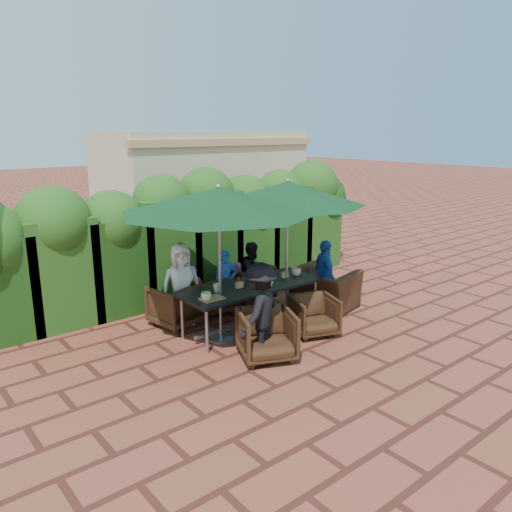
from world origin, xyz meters
TOP-DOWN VIEW (x-y plane):
  - ground at (0.00, 0.00)m, footprint 80.00×80.00m
  - dining_table at (-0.11, 0.09)m, footprint 2.47×0.90m
  - umbrella_left at (-0.78, 0.05)m, footprint 2.98×2.98m
  - umbrella_right at (0.62, 0.04)m, footprint 2.60×2.60m
  - chair_far_left at (-1.01, 1.02)m, footprint 0.87×0.83m
  - chair_far_mid at (-0.16, 1.14)m, footprint 0.81×0.77m
  - chair_far_right at (0.65, 1.14)m, footprint 0.90×0.86m
  - chair_near_left at (-0.66, -0.94)m, footprint 0.99×0.97m
  - chair_near_right at (0.52, -0.75)m, footprint 0.85×0.83m
  - chair_end_right at (1.54, 0.00)m, footprint 0.96×1.25m
  - adult_far_left at (-0.90, 1.01)m, footprint 0.77×0.58m
  - adult_far_mid at (-0.01, 0.96)m, footprint 0.51×0.47m
  - adult_far_right at (0.71, 1.07)m, footprint 0.62×0.44m
  - adult_near_left at (-0.72, -0.86)m, footprint 1.00×0.75m
  - adult_end_right at (1.55, 0.01)m, footprint 0.64×0.84m
  - child_left at (-0.54, 1.18)m, footprint 0.36×0.31m
  - child_right at (0.40, 1.09)m, footprint 0.37×0.34m
  - pedestrian_a at (1.28, 4.28)m, footprint 1.78×0.95m
  - pedestrian_b at (2.55, 4.37)m, footprint 0.99×0.80m
  - pedestrian_c at (3.11, 4.28)m, footprint 1.14×0.96m
  - cup_a at (-1.11, -0.06)m, footprint 0.16×0.16m
  - cup_b at (-0.75, 0.16)m, footprint 0.13×0.13m
  - cup_c at (0.02, -0.16)m, footprint 0.18×0.18m
  - cup_d at (0.40, 0.22)m, footprint 0.13×0.13m
  - cup_e at (0.85, 0.03)m, footprint 0.17×0.17m
  - ketchup_bottle at (-0.34, 0.14)m, footprint 0.04×0.04m
  - sauce_bottle at (-0.25, 0.12)m, footprint 0.04×0.04m
  - serving_tray at (-1.01, -0.07)m, footprint 0.35×0.25m
  - number_block_left at (-0.35, 0.10)m, footprint 0.12×0.06m
  - number_block_right at (0.61, 0.07)m, footprint 0.12×0.06m
  - hedge_wall at (-0.08, 2.32)m, footprint 9.10×1.60m
  - building at (3.50, 6.99)m, footprint 6.20×3.08m

SIDE VIEW (x-z plane):
  - ground at x=0.00m, z-range 0.00..0.00m
  - chair_near_right at x=0.52m, z-range 0.00..0.70m
  - chair_far_mid at x=-0.16m, z-range 0.00..0.74m
  - chair_far_left at x=-1.01m, z-range 0.00..0.79m
  - chair_near_left at x=-0.66m, z-range 0.00..0.79m
  - chair_far_right at x=0.65m, z-range 0.00..0.81m
  - child_right at x=0.40m, z-range 0.00..0.84m
  - child_left at x=-0.54m, z-range 0.00..0.89m
  - chair_end_right at x=1.54m, z-range 0.00..0.98m
  - adult_far_mid at x=-0.01m, z-range 0.00..1.16m
  - adult_far_right at x=0.71m, z-range 0.00..1.19m
  - adult_end_right at x=1.55m, z-range 0.00..1.29m
  - dining_table at x=-0.11m, z-range 0.30..1.05m
  - adult_far_left at x=-0.90m, z-range 0.00..1.39m
  - adult_near_left at x=-0.72m, z-range 0.00..1.42m
  - serving_tray at x=-1.01m, z-range 0.75..0.77m
  - number_block_left at x=-0.35m, z-range 0.75..0.85m
  - number_block_right at x=0.61m, z-range 0.75..0.85m
  - cup_d at x=0.40m, z-range 0.75..0.87m
  - cup_a at x=-1.11m, z-range 0.75..0.87m
  - cup_b at x=-0.75m, z-range 0.75..0.88m
  - cup_e at x=0.85m, z-range 0.75..0.88m
  - pedestrian_c at x=3.11m, z-range 0.00..1.64m
  - cup_c at x=0.02m, z-range 0.75..0.89m
  - ketchup_bottle at x=-0.34m, z-range 0.75..0.92m
  - sauce_bottle at x=-0.25m, z-range 0.75..0.92m
  - pedestrian_b at x=2.55m, z-range 0.00..1.78m
  - pedestrian_a at x=1.28m, z-range 0.00..1.82m
  - hedge_wall at x=-0.08m, z-range 0.10..2.65m
  - building at x=3.50m, z-range 0.01..3.21m
  - umbrella_right at x=0.62m, z-range 0.98..3.44m
  - umbrella_left at x=-0.78m, z-range 0.98..3.44m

